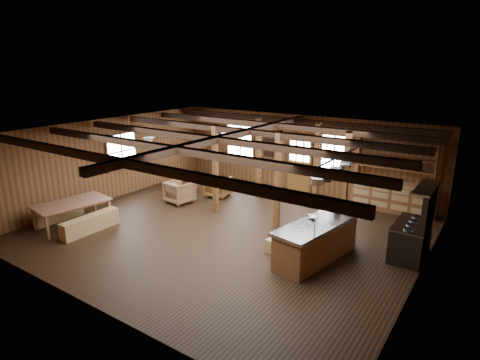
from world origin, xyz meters
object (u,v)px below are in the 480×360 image
object	(u,v)px
kitchen_island	(316,241)
commercial_range	(413,234)
armchair_a	(186,183)
dining_table	(74,214)
armchair_b	(218,186)
armchair_c	(180,192)

from	to	relation	value
kitchen_island	commercial_range	xyz separation A→B (m)	(1.89, 1.42, 0.13)
commercial_range	armchair_a	xyz separation A→B (m)	(-8.04, 0.85, -0.29)
commercial_range	armchair_a	bearing A→B (deg)	173.95
dining_table	armchair_b	distance (m)	4.87
kitchen_island	dining_table	distance (m)	6.96
armchair_a	armchair_b	xyz separation A→B (m)	(1.31, 0.22, 0.05)
dining_table	armchair_c	world-z (taller)	armchair_c
kitchen_island	armchair_b	xyz separation A→B (m)	(-4.83, 2.49, -0.12)
kitchen_island	armchair_a	xyz separation A→B (m)	(-6.15, 2.27, -0.17)
armchair_c	kitchen_island	bearing A→B (deg)	176.25
commercial_range	dining_table	distance (m)	9.22
dining_table	armchair_b	world-z (taller)	armchair_b
kitchen_island	armchair_c	distance (m)	5.65
dining_table	commercial_range	bearing A→B (deg)	-58.82
armchair_a	kitchen_island	bearing A→B (deg)	150.86
kitchen_island	dining_table	xyz separation A→B (m)	(-6.66, -2.02, -0.12)
armchair_a	dining_table	bearing A→B (deg)	74.30
commercial_range	armchair_a	world-z (taller)	commercial_range
commercial_range	armchair_b	xyz separation A→B (m)	(-6.73, 1.08, -0.24)
commercial_range	armchair_a	distance (m)	8.09
commercial_range	armchair_c	size ratio (longest dim) A/B	2.20
armchair_a	armchair_c	bearing A→B (deg)	112.61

